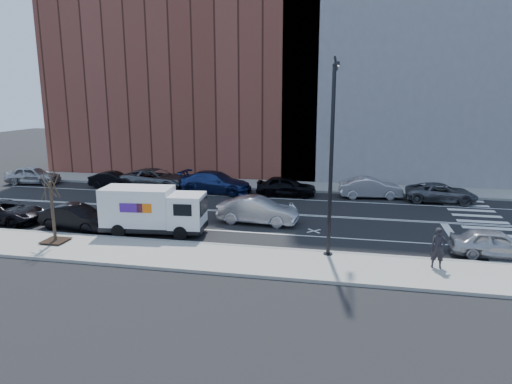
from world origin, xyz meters
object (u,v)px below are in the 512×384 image
at_px(fedex_van, 153,210).
at_px(far_parked_a, 33,175).
at_px(far_parked_b, 114,180).
at_px(pedestrian, 438,248).
at_px(near_parked_front, 495,243).
at_px(driving_sedan, 258,211).

relative_size(fedex_van, far_parked_a, 1.31).
distance_m(fedex_van, far_parked_b, 13.88).
xyz_separation_m(fedex_van, pedestrian, (14.60, -2.54, -0.32)).
bearing_deg(fedex_van, far_parked_b, 122.07).
distance_m(far_parked_a, near_parked_front, 35.49).
xyz_separation_m(driving_sedan, near_parked_front, (12.29, -3.40, -0.10)).
height_order(fedex_van, near_parked_front, fedex_van).
relative_size(fedex_van, driving_sedan, 1.23).
bearing_deg(near_parked_front, fedex_van, 90.96).
bearing_deg(far_parked_b, far_parked_a, 91.82).
bearing_deg(fedex_van, near_parked_front, -5.89).
distance_m(far_parked_b, near_parked_front, 28.33).
bearing_deg(far_parked_a, far_parked_b, -98.62).
bearing_deg(pedestrian, fedex_van, 173.68).
distance_m(far_parked_a, driving_sedan, 22.76).
height_order(far_parked_a, far_parked_b, far_parked_a).
bearing_deg(far_parked_a, fedex_van, -132.68).
relative_size(fedex_van, near_parked_front, 1.45).
bearing_deg(far_parked_a, near_parked_front, -116.51).
bearing_deg(driving_sedan, far_parked_a, 73.99).
relative_size(driving_sedan, pedestrian, 2.64).
relative_size(near_parked_front, pedestrian, 2.23).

